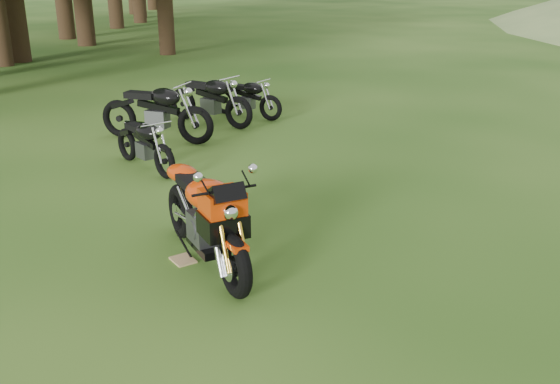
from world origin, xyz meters
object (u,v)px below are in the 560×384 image
Objects in this scene: vintage_moto_b at (210,98)px; vintage_moto_c at (156,110)px; vintage_moto_d at (247,97)px; vintage_moto_a at (144,142)px; sport_motorcycle at (204,208)px; plywood_board at (183,260)px.

vintage_moto_c reaches higher than vintage_moto_b.
vintage_moto_c is 1.31× the size of vintage_moto_d.
vintage_moto_a is 0.83× the size of vintage_moto_b.
sport_motorcycle is 0.68m from plywood_board.
sport_motorcycle is at bearing -58.67° from vintage_moto_d.
vintage_moto_a is (-3.06, 1.71, -0.19)m from sport_motorcycle.
vintage_moto_a reaches higher than vintage_moto_d.
sport_motorcycle is 1.05× the size of vintage_moto_b.
sport_motorcycle is 6.77m from vintage_moto_d.
vintage_moto_c is 2.40m from vintage_moto_d.
plywood_board is 0.16× the size of vintage_moto_d.
sport_motorcycle reaches higher than vintage_moto_c.
vintage_moto_a is 1.00× the size of vintage_moto_d.
vintage_moto_b is (-4.10, 4.56, 0.52)m from plywood_board.
vintage_moto_b is (-4.33, 4.43, -0.10)m from sport_motorcycle.
sport_motorcycle is 3.51m from vintage_moto_a.
vintage_moto_c is at bearing -89.39° from vintage_moto_b.
vintage_moto_d reaches higher than plywood_board.
vintage_moto_a is at bearing -79.64° from vintage_moto_d.
sport_motorcycle is 5.12m from vintage_moto_c.
vintage_moto_d is at bearing 125.76° from plywood_board.
vintage_moto_c is at bearing -97.46° from vintage_moto_d.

